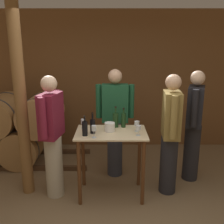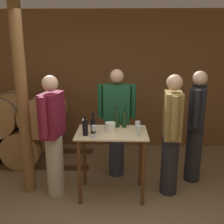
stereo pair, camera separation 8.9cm
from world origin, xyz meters
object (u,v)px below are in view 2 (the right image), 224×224
(wine_bottle_right, at_px, (125,120))
(person_host, at_px, (171,133))
(wooden_post, at_px, (22,100))
(wine_glass_near_left, at_px, (84,122))
(person_visitor_with_scarf, at_px, (117,121))
(ice_bucket, at_px, (110,127))
(person_visitor_near_door, at_px, (53,134))
(wine_bottle_far_left, at_px, (85,128))
(person_visitor_bearded, at_px, (196,125))
(wine_bottle_left, at_px, (93,125))
(wine_glass_near_right, at_px, (138,124))
(wine_glass_near_center, at_px, (94,129))
(wine_bottle_center, at_px, (117,120))
(wine_glass_far_side, at_px, (139,128))

(wine_bottle_right, bearing_deg, person_host, -11.56)
(wooden_post, height_order, person_host, wooden_post)
(wine_glass_near_left, height_order, person_visitor_with_scarf, person_visitor_with_scarf)
(ice_bucket, distance_m, person_visitor_near_door, 0.78)
(wine_bottle_far_left, xyz_separation_m, person_visitor_bearded, (1.58, 0.58, -0.14))
(wine_bottle_far_left, bearing_deg, wine_bottle_right, 33.88)
(wine_bottle_left, relative_size, wine_glass_near_left, 2.11)
(ice_bucket, height_order, person_host, person_host)
(person_visitor_with_scarf, xyz_separation_m, person_visitor_near_door, (-0.85, -0.60, -0.01))
(wine_glass_near_right, bearing_deg, person_visitor_bearded, 24.70)
(wine_glass_near_left, height_order, wine_glass_near_center, wine_glass_near_center)
(wine_glass_near_center, xyz_separation_m, person_visitor_near_door, (-0.58, 0.20, -0.16))
(wooden_post, distance_m, wine_bottle_left, 1.01)
(person_host, bearing_deg, wine_bottle_left, -173.34)
(wine_bottle_center, xyz_separation_m, person_visitor_with_scarf, (-0.00, 0.38, -0.14))
(wine_bottle_left, relative_size, wine_bottle_right, 1.01)
(ice_bucket, height_order, person_visitor_bearded, person_visitor_bearded)
(wooden_post, relative_size, wine_glass_far_side, 19.79)
(wine_glass_near_right, bearing_deg, wine_bottle_left, -172.10)
(wine_glass_near_center, height_order, wine_glass_far_side, wine_glass_near_center)
(wooden_post, distance_m, person_visitor_bearded, 2.52)
(wine_glass_near_right, bearing_deg, wine_glass_far_side, -88.57)
(wine_glass_far_side, bearing_deg, person_host, 24.23)
(wooden_post, bearing_deg, wine_glass_near_left, 5.56)
(wine_glass_near_left, bearing_deg, person_visitor_with_scarf, 44.41)
(wine_bottle_far_left, xyz_separation_m, wine_glass_near_right, (0.68, 0.17, 0.00))
(person_host, bearing_deg, wooden_post, -179.94)
(wine_bottle_far_left, relative_size, wine_bottle_center, 0.89)
(person_visitor_with_scarf, bearing_deg, person_host, -34.32)
(wine_glass_near_center, relative_size, person_host, 0.09)
(wine_glass_near_center, bearing_deg, wooden_post, 164.07)
(wine_bottle_right, xyz_separation_m, wine_glass_near_center, (-0.39, -0.41, 0.00))
(wine_bottle_right, distance_m, person_host, 0.67)
(wine_glass_near_center, bearing_deg, wine_bottle_center, 56.86)
(wine_glass_near_right, height_order, person_host, person_host)
(wine_bottle_center, height_order, person_visitor_near_door, person_visitor_near_door)
(wine_bottle_center, bearing_deg, wooden_post, -173.55)
(wine_bottle_right, relative_size, person_host, 0.16)
(wine_bottle_center, xyz_separation_m, wine_glass_far_side, (0.29, -0.35, -0.01))
(wine_bottle_left, bearing_deg, wine_bottle_center, 40.89)
(wine_bottle_left, bearing_deg, person_visitor_with_scarf, 64.84)
(wine_bottle_far_left, bearing_deg, wine_glass_near_right, 14.00)
(wine_bottle_right, bearing_deg, person_visitor_bearded, 12.70)
(wooden_post, height_order, person_visitor_near_door, wooden_post)
(wooden_post, height_order, person_visitor_with_scarf, wooden_post)
(ice_bucket, bearing_deg, wine_bottle_left, -160.02)
(wooden_post, relative_size, person_visitor_with_scarf, 1.57)
(wine_glass_near_center, xyz_separation_m, wine_glass_near_right, (0.56, 0.24, -0.01))
(wine_bottle_far_left, xyz_separation_m, wine_bottle_right, (0.51, 0.34, 0.01))
(wine_glass_near_left, xyz_separation_m, person_host, (1.20, -0.08, -0.13))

